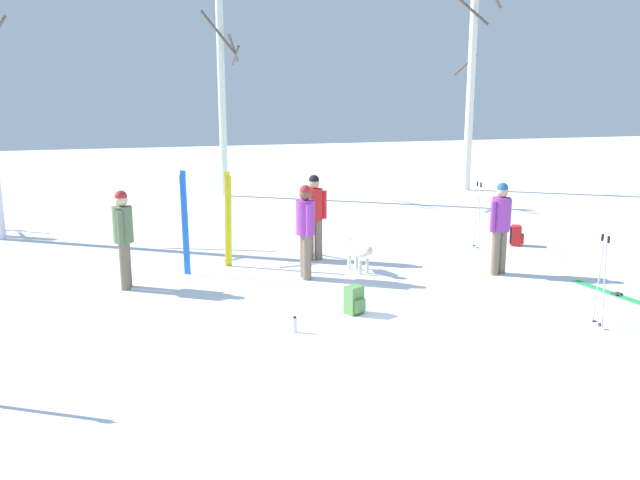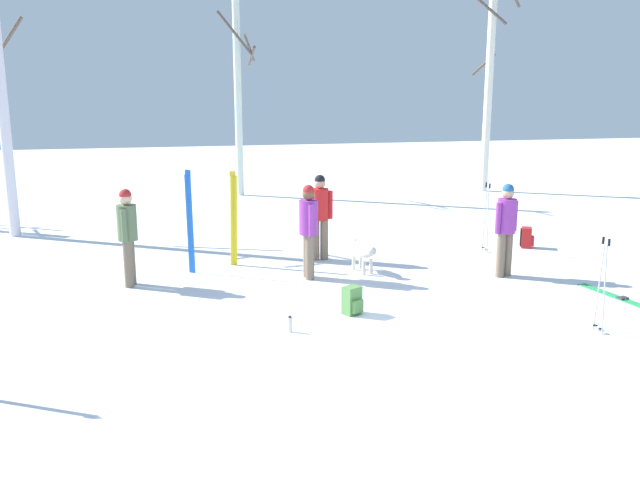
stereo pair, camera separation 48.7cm
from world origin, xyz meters
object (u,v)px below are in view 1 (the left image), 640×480
(person_2, at_px, (305,226))
(ski_pair_planted_2, at_px, (228,220))
(water_bottle_0, at_px, (295,325))
(birch_tree_2, at_px, (221,71))
(birch_tree_3, at_px, (471,82))
(ski_pair_planted_1, at_px, (185,224))
(dog, at_px, (360,252))
(person_1, at_px, (123,233))
(person_3, at_px, (314,212))
(ski_poles_1, at_px, (478,214))
(backpack_1, at_px, (354,300))
(backpack_0, at_px, (516,236))
(ski_pair_lying_0, at_px, (614,294))
(person_0, at_px, (500,222))
(ski_poles_0, at_px, (602,279))

(person_2, distance_m, ski_pair_planted_2, 1.73)
(ski_pair_planted_2, bearing_deg, water_bottle_0, -83.73)
(birch_tree_2, relative_size, birch_tree_3, 1.08)
(ski_pair_planted_1, xyz_separation_m, birch_tree_2, (1.81, 8.82, 2.83))
(dog, height_order, ski_pair_planted_2, ski_pair_planted_2)
(birch_tree_3, bearing_deg, person_2, -130.66)
(dog, relative_size, water_bottle_0, 3.65)
(person_1, relative_size, ski_pair_planted_1, 0.88)
(person_3, height_order, ski_poles_1, person_3)
(ski_pair_planted_2, bearing_deg, backpack_1, -65.69)
(dog, xyz_separation_m, backpack_0, (3.98, 1.18, -0.17))
(ski_pair_lying_0, bearing_deg, person_0, 127.09)
(ski_pair_planted_2, height_order, ski_poles_0, ski_pair_planted_2)
(person_3, height_order, dog, person_3)
(person_1, height_order, ski_poles_0, person_1)
(ski_pair_planted_1, bearing_deg, dog, -11.83)
(person_2, bearing_deg, ski_pair_planted_2, 135.45)
(dog, xyz_separation_m, ski_pair_planted_2, (-2.31, 1.05, 0.53))
(person_2, xyz_separation_m, ski_poles_1, (4.01, 1.19, -0.20))
(person_1, bearing_deg, person_0, -7.02)
(backpack_1, bearing_deg, person_2, 97.19)
(person_2, bearing_deg, dog, 8.26)
(person_1, height_order, ski_pair_lying_0, person_1)
(backpack_0, xyz_separation_m, birch_tree_2, (-5.32, 8.30, 3.58))
(dog, height_order, water_bottle_0, dog)
(ski_poles_1, xyz_separation_m, birch_tree_2, (-4.28, 8.45, 3.02))
(water_bottle_0, bearing_deg, ski_pair_planted_1, 110.00)
(backpack_0, xyz_separation_m, birch_tree_3, (2.51, 7.47, 3.27))
(person_0, xyz_separation_m, ski_poles_0, (-0.01, -2.96, -0.24))
(person_2, distance_m, birch_tree_3, 11.88)
(person_3, bearing_deg, person_0, -31.97)
(person_0, bearing_deg, birch_tree_3, 66.81)
(person_0, xyz_separation_m, person_2, (-3.52, 0.63, 0.00))
(ski_pair_planted_1, relative_size, backpack_0, 4.41)
(person_1, relative_size, person_3, 1.00)
(ski_poles_1, relative_size, backpack_1, 3.31)
(ski_poles_1, height_order, birch_tree_3, birch_tree_3)
(ski_pair_planted_1, bearing_deg, person_1, -150.10)
(person_1, distance_m, dog, 4.27)
(ski_pair_planted_1, bearing_deg, ski_pair_lying_0, -24.41)
(person_0, relative_size, dog, 1.95)
(backpack_0, bearing_deg, ski_pair_planted_1, -175.80)
(person_3, bearing_deg, ski_poles_0, -58.03)
(person_2, bearing_deg, backpack_1, -82.81)
(dog, xyz_separation_m, birch_tree_3, (6.49, 8.65, 3.09))
(dog, distance_m, ski_pair_planted_2, 2.59)
(ski_pair_planted_1, bearing_deg, backpack_0, 4.20)
(person_1, distance_m, birch_tree_3, 13.97)
(ski_pair_planted_1, xyz_separation_m, ski_poles_0, (5.59, -4.40, -0.23))
(ski_pair_planted_2, bearing_deg, ski_pair_planted_1, -154.84)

